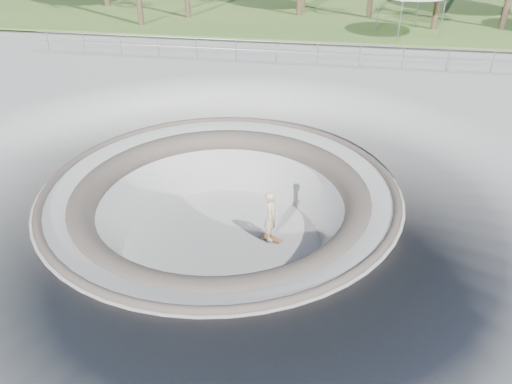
# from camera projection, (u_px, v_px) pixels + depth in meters

# --- Properties ---
(ground) EXTENTS (180.00, 180.00, 0.00)m
(ground) POSITION_uv_depth(u_px,v_px,m) (221.00, 187.00, 14.43)
(ground) COLOR #A8A8A3
(ground) RESTS_ON ground
(skate_bowl) EXTENTS (14.00, 14.00, 4.10)m
(skate_bowl) POSITION_uv_depth(u_px,v_px,m) (223.00, 238.00, 15.38)
(skate_bowl) COLOR #A8A8A3
(skate_bowl) RESTS_ON ground
(distant_hills) EXTENTS (103.20, 45.00, 28.60)m
(distant_hills) POSITION_uv_depth(u_px,v_px,m) (349.00, 20.00, 65.84)
(distant_hills) COLOR brown
(distant_hills) RESTS_ON ground
(safety_railing) EXTENTS (25.00, 0.06, 1.03)m
(safety_railing) POSITION_uv_depth(u_px,v_px,m) (276.00, 52.00, 24.22)
(safety_railing) COLOR gray
(safety_railing) RESTS_ON ground
(skateboard) EXTENTS (0.75, 0.43, 0.08)m
(skateboard) POSITION_uv_depth(u_px,v_px,m) (271.00, 238.00, 15.38)
(skateboard) COLOR brown
(skateboard) RESTS_ON ground
(skater) EXTENTS (0.44, 0.62, 1.62)m
(skater) POSITION_uv_depth(u_px,v_px,m) (271.00, 216.00, 14.96)
(skater) COLOR #D9B78C
(skater) RESTS_ON skateboard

